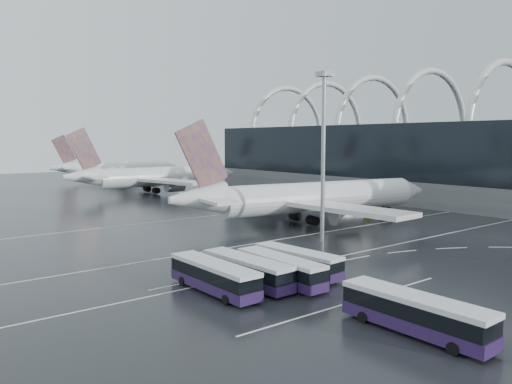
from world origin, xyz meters
TOP-DOWN VIEW (x-y plane):
  - ground at (0.00, 0.00)m, footprint 420.00×420.00m
  - terminal at (61.56, 19.84)m, footprint 42.00×160.00m
  - lane_marking_near at (0.00, -2.00)m, footprint 120.00×0.25m
  - lane_marking_mid at (0.00, 12.00)m, footprint 120.00×0.25m
  - lane_marking_far at (0.00, 40.00)m, footprint 120.00×0.25m
  - bus_bay_line_south at (-24.00, -16.00)m, footprint 28.00×0.25m
  - bus_bay_line_north at (-24.00, 0.00)m, footprint 28.00×0.25m
  - airliner_main at (5.42, 20.32)m, footprint 57.44×49.75m
  - airliner_gate_b at (7.37, 88.42)m, footprint 55.61×50.26m
  - airliner_gate_c at (16.56, 140.16)m, footprint 50.33×45.83m
  - bus_row_near_a at (-32.77, -4.82)m, footprint 3.24×13.00m
  - bus_row_near_b at (-28.53, -4.99)m, footprint 3.42×12.77m
  - bus_row_near_c at (-25.17, -6.71)m, footprint 3.10×12.54m
  - bus_row_near_d at (-21.06, -5.17)m, footprint 3.67×12.20m
  - bus_row_far_a at (-25.95, -24.61)m, footprint 3.28×13.27m
  - floodlight_mast at (-5.12, 6.35)m, footprint 2.02×2.02m
  - gse_cart_belly_a at (20.70, 18.61)m, footprint 2.11×1.25m
  - gse_cart_belly_b at (28.36, 33.71)m, footprint 2.21×1.30m
  - gse_cart_belly_d at (30.23, 25.67)m, footprint 2.47×1.46m

SIDE VIEW (x-z plane):
  - ground at x=0.00m, z-range 0.00..0.00m
  - lane_marking_near at x=0.00m, z-range 0.00..0.01m
  - lane_marking_mid at x=0.00m, z-range 0.00..0.01m
  - lane_marking_far at x=0.00m, z-range 0.00..0.01m
  - bus_bay_line_south at x=-24.00m, z-range 0.00..0.01m
  - bus_bay_line_north at x=-24.00m, z-range 0.00..0.01m
  - gse_cart_belly_a at x=20.70m, z-range 0.00..1.15m
  - gse_cart_belly_b at x=28.36m, z-range 0.00..1.20m
  - gse_cart_belly_d at x=30.23m, z-range 0.00..1.35m
  - bus_row_near_d at x=-21.06m, z-range 0.15..3.11m
  - bus_row_near_c at x=-25.17m, z-range 0.15..3.23m
  - bus_row_near_b at x=-28.53m, z-range 0.15..3.27m
  - bus_row_near_a at x=-32.77m, z-range 0.16..3.35m
  - bus_row_far_a at x=-25.95m, z-range 0.16..3.42m
  - airliner_gate_c at x=16.56m, z-range -4.49..13.47m
  - airliner_gate_b at x=7.37m, z-range -4.84..14.55m
  - airliner_main at x=5.42m, z-range -4.86..14.63m
  - terminal at x=61.56m, z-range -6.58..28.32m
  - floodlight_mast at x=-5.12m, z-range 3.40..29.72m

